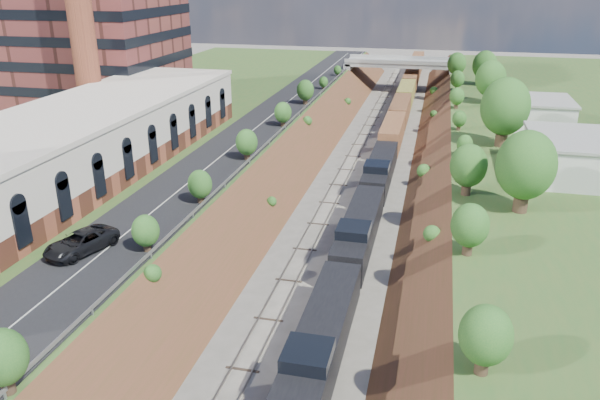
# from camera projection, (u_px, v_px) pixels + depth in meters

# --- Properties ---
(platform_left) EXTENTS (44.00, 180.00, 5.00)m
(platform_left) POSITION_uv_depth(u_px,v_px,m) (132.00, 144.00, 83.18)
(platform_left) COLOR #335C26
(platform_left) RESTS_ON ground
(embankment_left) EXTENTS (10.00, 180.00, 10.00)m
(embankment_left) POSITION_uv_depth(u_px,v_px,m) (281.00, 172.00, 79.36)
(embankment_left) COLOR brown
(embankment_left) RESTS_ON ground
(embankment_right) EXTENTS (10.00, 180.00, 10.00)m
(embankment_right) POSITION_uv_depth(u_px,v_px,m) (447.00, 185.00, 74.62)
(embankment_right) COLOR brown
(embankment_right) RESTS_ON ground
(rail_left_track) EXTENTS (1.58, 180.00, 0.18)m
(rail_left_track) POSITION_uv_depth(u_px,v_px,m) (342.00, 176.00, 77.52)
(rail_left_track) COLOR gray
(rail_left_track) RESTS_ON ground
(rail_right_track) EXTENTS (1.58, 180.00, 0.18)m
(rail_right_track) POSITION_uv_depth(u_px,v_px,m) (382.00, 179.00, 76.40)
(rail_right_track) COLOR gray
(rail_right_track) RESTS_ON ground
(road) EXTENTS (8.00, 180.00, 0.10)m
(road) POSITION_uv_depth(u_px,v_px,m) (249.00, 134.00, 78.48)
(road) COLOR black
(road) RESTS_ON platform_left
(guardrail) EXTENTS (0.10, 171.00, 0.70)m
(guardrail) POSITION_uv_depth(u_px,v_px,m) (277.00, 133.00, 77.24)
(guardrail) COLOR #99999E
(guardrail) RESTS_ON platform_left
(commercial_building) EXTENTS (14.30, 62.30, 7.00)m
(commercial_building) POSITION_uv_depth(u_px,v_px,m) (65.00, 148.00, 59.99)
(commercial_building) COLOR brown
(commercial_building) RESTS_ON platform_left
(overpass) EXTENTS (24.50, 8.30, 7.40)m
(overpass) POSITION_uv_depth(u_px,v_px,m) (400.00, 69.00, 131.35)
(overpass) COLOR gray
(overpass) RESTS_ON ground
(white_building_near) EXTENTS (9.00, 12.00, 4.00)m
(white_building_near) POSITION_uv_depth(u_px,v_px,m) (574.00, 157.00, 62.12)
(white_building_near) COLOR silver
(white_building_near) RESTS_ON platform_right
(white_building_far) EXTENTS (8.00, 10.00, 3.60)m
(white_building_far) POSITION_uv_depth(u_px,v_px,m) (540.00, 113.00, 82.23)
(white_building_far) COLOR silver
(white_building_far) RESTS_ON platform_right
(tree_right_large) EXTENTS (5.25, 5.25, 7.61)m
(tree_right_large) POSITION_uv_depth(u_px,v_px,m) (526.00, 166.00, 51.79)
(tree_right_large) COLOR #473323
(tree_right_large) RESTS_ON platform_right
(tree_left_crest) EXTENTS (2.45, 2.45, 3.55)m
(tree_left_crest) POSITION_uv_depth(u_px,v_px,m) (120.00, 255.00, 40.73)
(tree_left_crest) COLOR #473323
(tree_left_crest) RESTS_ON platform_left
(freight_train) EXTENTS (2.92, 149.26, 4.55)m
(freight_train) POSITION_uv_depth(u_px,v_px,m) (400.00, 113.00, 101.55)
(freight_train) COLOR black
(freight_train) RESTS_ON ground
(suv) EXTENTS (4.50, 6.48, 1.64)m
(suv) POSITION_uv_depth(u_px,v_px,m) (81.00, 242.00, 45.22)
(suv) COLOR black
(suv) RESTS_ON road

